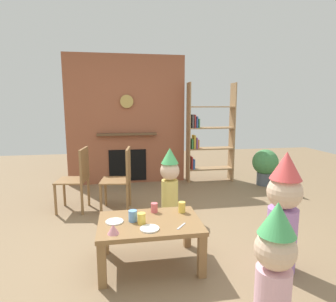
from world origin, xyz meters
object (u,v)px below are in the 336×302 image
(birthday_cake_slice, at_px, (113,229))
(child_in_pink, at_px, (283,209))
(bookshelf, at_px, (207,136))
(paper_cup_near_right, at_px, (154,208))
(paper_cup_far_left, at_px, (182,207))
(child_with_cone_hat, at_px, (274,269))
(child_by_the_chairs, at_px, (170,181))
(dining_chair_middle, at_px, (122,175))
(paper_plate_rear, at_px, (150,229))
(paper_cup_near_left, at_px, (142,218))
(dining_chair_left, at_px, (78,175))
(paper_cup_center, at_px, (133,216))
(paper_plate_front, at_px, (114,222))
(coffee_table, at_px, (150,228))
(potted_plant_tall, at_px, (265,165))

(birthday_cake_slice, distance_m, child_in_pink, 1.50)
(bookshelf, bearing_deg, paper_cup_near_right, -117.79)
(paper_cup_far_left, bearing_deg, child_with_cone_hat, -74.03)
(child_by_the_chairs, distance_m, dining_chair_middle, 0.71)
(paper_plate_rear, xyz_separation_m, child_in_pink, (1.18, -0.12, 0.14))
(bookshelf, bearing_deg, paper_cup_near_left, -117.98)
(paper_cup_near_right, height_order, child_with_cone_hat, child_with_cone_hat)
(dining_chair_left, bearing_deg, paper_cup_far_left, 138.72)
(birthday_cake_slice, height_order, dining_chair_left, dining_chair_left)
(paper_cup_center, distance_m, paper_plate_front, 0.17)
(paper_plate_rear, relative_size, child_in_pink, 0.15)
(bookshelf, height_order, paper_plate_rear, bookshelf)
(child_by_the_chairs, xyz_separation_m, dining_chair_left, (-1.24, 0.43, 0.02))
(birthday_cake_slice, xyz_separation_m, child_with_cone_hat, (1.00, -0.79, 0.02))
(dining_chair_middle, bearing_deg, paper_cup_near_right, 111.38)
(paper_cup_near_left, height_order, paper_cup_far_left, paper_cup_far_left)
(paper_cup_center, height_order, child_by_the_chairs, child_by_the_chairs)
(child_by_the_chairs, bearing_deg, paper_cup_near_right, -0.25)
(paper_plate_front, relative_size, child_with_cone_hat, 0.18)
(bookshelf, bearing_deg, paper_plate_front, -122.47)
(coffee_table, xyz_separation_m, child_in_pink, (1.17, -0.29, 0.22))
(child_with_cone_hat, height_order, dining_chair_middle, child_with_cone_hat)
(bookshelf, relative_size, child_with_cone_hat, 2.04)
(paper_cup_center, xyz_separation_m, dining_chair_left, (-0.69, 1.53, 0.03))
(paper_cup_far_left, height_order, birthday_cake_slice, paper_cup_far_left)
(potted_plant_tall, bearing_deg, birthday_cake_slice, -137.57)
(coffee_table, relative_size, potted_plant_tall, 1.41)
(child_by_the_chairs, bearing_deg, potted_plant_tall, 139.18)
(potted_plant_tall, bearing_deg, dining_chair_middle, -162.20)
(child_with_cone_hat, xyz_separation_m, child_by_the_chairs, (-0.28, 2.12, 0.00))
(paper_cup_near_left, relative_size, child_by_the_chairs, 0.11)
(paper_cup_center, height_order, birthday_cake_slice, paper_cup_center)
(coffee_table, height_order, paper_plate_rear, paper_plate_rear)
(paper_cup_far_left, bearing_deg, child_in_pink, -28.59)
(paper_cup_near_right, height_order, child_in_pink, child_in_pink)
(paper_cup_far_left, xyz_separation_m, paper_plate_front, (-0.66, -0.13, -0.05))
(birthday_cake_slice, bearing_deg, coffee_table, 32.01)
(paper_plate_front, height_order, dining_chair_left, dining_chair_left)
(potted_plant_tall, bearing_deg, child_by_the_chairs, -149.92)
(birthday_cake_slice, bearing_deg, paper_cup_near_right, 46.32)
(child_by_the_chairs, height_order, potted_plant_tall, child_by_the_chairs)
(paper_plate_rear, height_order, child_by_the_chairs, child_by_the_chairs)
(child_in_pink, bearing_deg, coffee_table, 0.00)
(coffee_table, bearing_deg, potted_plant_tall, 43.63)
(bookshelf, xyz_separation_m, paper_cup_far_left, (-1.06, -2.58, -0.40))
(bookshelf, relative_size, child_in_pink, 1.72)
(paper_plate_rear, relative_size, child_by_the_chairs, 0.18)
(paper_plate_rear, xyz_separation_m, birthday_cake_slice, (-0.31, -0.03, 0.04))
(potted_plant_tall, bearing_deg, paper_plate_front, -140.32)
(dining_chair_middle, bearing_deg, paper_plate_rear, 105.14)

